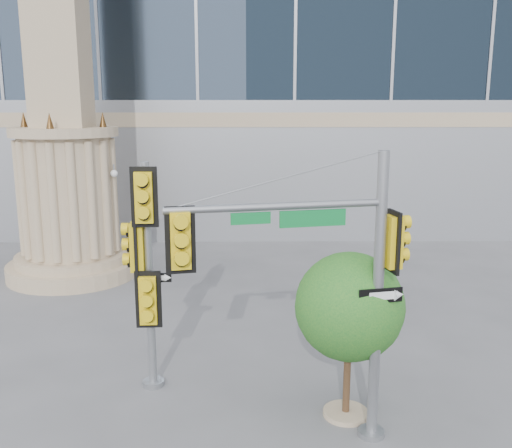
{
  "coord_description": "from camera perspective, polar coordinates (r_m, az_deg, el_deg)",
  "views": [
    {
      "loc": [
        0.16,
        -10.12,
        5.86
      ],
      "look_at": [
        0.28,
        2.0,
        3.3
      ],
      "focal_mm": 40.0,
      "sensor_mm": 36.0,
      "label": 1
    }
  ],
  "objects": [
    {
      "name": "ground",
      "position": [
        11.69,
        -1.35,
        -18.13
      ],
      "size": [
        120.0,
        120.0,
        0.0
      ],
      "primitive_type": "plane",
      "color": "#545456",
      "rests_on": "ground"
    },
    {
      "name": "main_signal_pole",
      "position": [
        9.53,
        7.12,
        -4.54
      ],
      "size": [
        3.93,
        1.15,
        5.12
      ],
      "rotation": [
        0.0,
        0.0,
        0.21
      ],
      "color": "slate",
      "rests_on": "ground"
    },
    {
      "name": "secondary_signal_pole",
      "position": [
        11.65,
        -11.03,
        -3.56
      ],
      "size": [
        0.82,
        0.61,
        4.75
      ],
      "rotation": [
        0.0,
        0.0,
        0.04
      ],
      "color": "slate",
      "rests_on": "ground"
    },
    {
      "name": "monument",
      "position": [
        20.09,
        -18.76,
        10.35
      ],
      "size": [
        4.4,
        4.4,
        16.6
      ],
      "color": "tan",
      "rests_on": "ground"
    },
    {
      "name": "street_tree",
      "position": [
        10.78,
        9.5,
        -8.54
      ],
      "size": [
        2.07,
        2.02,
        3.22
      ],
      "color": "tan",
      "rests_on": "ground"
    }
  ]
}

